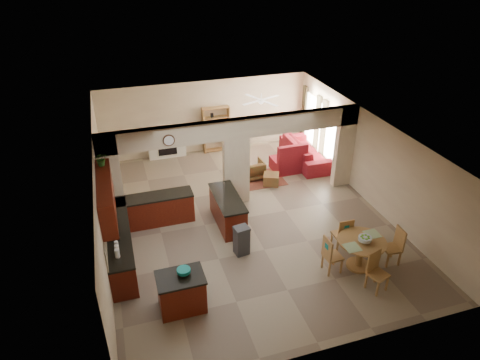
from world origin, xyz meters
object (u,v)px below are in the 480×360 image
object	(u,v)px
sofa	(305,151)
armchair	(253,169)
kitchen_island	(181,292)
dining_table	(361,250)

from	to	relation	value
sofa	armchair	world-z (taller)	sofa
kitchen_island	dining_table	distance (m)	4.56
kitchen_island	armchair	xyz separation A→B (m)	(3.51, 5.29, -0.14)
kitchen_island	dining_table	size ratio (longest dim) A/B	0.88
kitchen_island	sofa	bearing A→B (deg)	45.51
sofa	armchair	bearing A→B (deg)	106.31
armchair	sofa	bearing A→B (deg)	-167.50
kitchen_island	armchair	size ratio (longest dim) A/B	1.50
kitchen_island	dining_table	xyz separation A→B (m)	(4.56, 0.05, 0.07)
kitchen_island	armchair	bearing A→B (deg)	56.30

